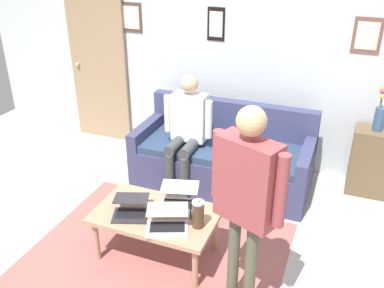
{
  "coord_description": "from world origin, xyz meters",
  "views": [
    {
      "loc": [
        -1.28,
        2.53,
        2.59
      ],
      "look_at": [
        0.04,
        -0.81,
        0.8
      ],
      "focal_mm": 39.57,
      "sensor_mm": 36.0,
      "label": 1
    }
  ],
  "objects_px": {
    "laptop_left": "(131,209)",
    "coffee_table": "(156,218)",
    "couch": "(223,158)",
    "laptop_center": "(167,222)",
    "flower_vase": "(380,115)",
    "side_shelf": "(370,161)",
    "person_seated": "(187,127)",
    "person_standing": "(247,191)",
    "french_press": "(198,214)",
    "interior_door": "(99,66)",
    "laptop_right": "(179,199)"
  },
  "relations": [
    {
      "from": "coffee_table",
      "to": "person_standing",
      "type": "bearing_deg",
      "value": 158.72
    },
    {
      "from": "couch",
      "to": "person_standing",
      "type": "height_order",
      "value": "person_standing"
    },
    {
      "from": "couch",
      "to": "laptop_center",
      "type": "xyz_separation_m",
      "value": [
        -0.01,
        1.55,
        0.18
      ]
    },
    {
      "from": "coffee_table",
      "to": "side_shelf",
      "type": "height_order",
      "value": "side_shelf"
    },
    {
      "from": "laptop_left",
      "to": "coffee_table",
      "type": "bearing_deg",
      "value": -155.7
    },
    {
      "from": "laptop_left",
      "to": "side_shelf",
      "type": "distance_m",
      "value": 2.68
    },
    {
      "from": "person_seated",
      "to": "laptop_center",
      "type": "bearing_deg",
      "value": 105.51
    },
    {
      "from": "laptop_center",
      "to": "side_shelf",
      "type": "relative_size",
      "value": 0.59
    },
    {
      "from": "laptop_left",
      "to": "laptop_center",
      "type": "relative_size",
      "value": 0.9
    },
    {
      "from": "coffee_table",
      "to": "laptop_left",
      "type": "distance_m",
      "value": 0.23
    },
    {
      "from": "laptop_right",
      "to": "side_shelf",
      "type": "distance_m",
      "value": 2.24
    },
    {
      "from": "couch",
      "to": "side_shelf",
      "type": "bearing_deg",
      "value": -166.15
    },
    {
      "from": "french_press",
      "to": "person_seated",
      "type": "xyz_separation_m",
      "value": [
        0.6,
        -1.22,
        0.16
      ]
    },
    {
      "from": "coffee_table",
      "to": "laptop_center",
      "type": "relative_size",
      "value": 2.4
    },
    {
      "from": "side_shelf",
      "to": "laptop_center",
      "type": "bearing_deg",
      "value": 51.48
    },
    {
      "from": "flower_vase",
      "to": "person_standing",
      "type": "bearing_deg",
      "value": 68.19
    },
    {
      "from": "laptop_center",
      "to": "flower_vase",
      "type": "relative_size",
      "value": 0.91
    },
    {
      "from": "laptop_center",
      "to": "french_press",
      "type": "xyz_separation_m",
      "value": [
        -0.23,
        -0.1,
        0.07
      ]
    },
    {
      "from": "interior_door",
      "to": "laptop_left",
      "type": "bearing_deg",
      "value": 127.43
    },
    {
      "from": "laptop_left",
      "to": "french_press",
      "type": "height_order",
      "value": "french_press"
    },
    {
      "from": "couch",
      "to": "laptop_center",
      "type": "distance_m",
      "value": 1.56
    },
    {
      "from": "laptop_right",
      "to": "flower_vase",
      "type": "distance_m",
      "value": 2.28
    },
    {
      "from": "french_press",
      "to": "side_shelf",
      "type": "bearing_deg",
      "value": -125.55
    },
    {
      "from": "couch",
      "to": "flower_vase",
      "type": "distance_m",
      "value": 1.71
    },
    {
      "from": "laptop_left",
      "to": "person_standing",
      "type": "height_order",
      "value": "person_standing"
    },
    {
      "from": "laptop_right",
      "to": "person_standing",
      "type": "bearing_deg",
      "value": 143.32
    },
    {
      "from": "couch",
      "to": "coffee_table",
      "type": "bearing_deg",
      "value": 83.6
    },
    {
      "from": "laptop_center",
      "to": "couch",
      "type": "bearing_deg",
      "value": -89.52
    },
    {
      "from": "side_shelf",
      "to": "person_seated",
      "type": "distance_m",
      "value": 2.03
    },
    {
      "from": "side_shelf",
      "to": "laptop_right",
      "type": "bearing_deg",
      "value": 45.16
    },
    {
      "from": "laptop_center",
      "to": "side_shelf",
      "type": "xyz_separation_m",
      "value": [
        -1.54,
        -1.93,
        -0.12
      ]
    },
    {
      "from": "coffee_table",
      "to": "laptop_right",
      "type": "xyz_separation_m",
      "value": [
        -0.13,
        -0.21,
        0.1
      ]
    },
    {
      "from": "laptop_center",
      "to": "person_standing",
      "type": "bearing_deg",
      "value": 163.92
    },
    {
      "from": "person_standing",
      "to": "person_seated",
      "type": "bearing_deg",
      "value": -55.36
    },
    {
      "from": "laptop_center",
      "to": "french_press",
      "type": "relative_size",
      "value": 1.64
    },
    {
      "from": "laptop_left",
      "to": "side_shelf",
      "type": "relative_size",
      "value": 0.53
    },
    {
      "from": "couch",
      "to": "coffee_table",
      "type": "height_order",
      "value": "couch"
    },
    {
      "from": "interior_door",
      "to": "person_seated",
      "type": "relative_size",
      "value": 1.6
    },
    {
      "from": "flower_vase",
      "to": "person_standing",
      "type": "relative_size",
      "value": 0.29
    },
    {
      "from": "french_press",
      "to": "couch",
      "type": "bearing_deg",
      "value": -80.52
    },
    {
      "from": "couch",
      "to": "flower_vase",
      "type": "relative_size",
      "value": 4.06
    },
    {
      "from": "coffee_table",
      "to": "laptop_right",
      "type": "bearing_deg",
      "value": -122.05
    },
    {
      "from": "interior_door",
      "to": "french_press",
      "type": "distance_m",
      "value": 3.0
    },
    {
      "from": "person_standing",
      "to": "laptop_left",
      "type": "bearing_deg",
      "value": -13.17
    },
    {
      "from": "laptop_left",
      "to": "person_standing",
      "type": "xyz_separation_m",
      "value": [
        -1.05,
        0.25,
        0.58
      ]
    },
    {
      "from": "couch",
      "to": "coffee_table",
      "type": "distance_m",
      "value": 1.42
    },
    {
      "from": "french_press",
      "to": "person_standing",
      "type": "bearing_deg",
      "value": 146.81
    },
    {
      "from": "side_shelf",
      "to": "person_seated",
      "type": "xyz_separation_m",
      "value": [
        1.9,
        0.61,
        0.35
      ]
    },
    {
      "from": "interior_door",
      "to": "french_press",
      "type": "bearing_deg",
      "value": 137.19
    },
    {
      "from": "french_press",
      "to": "person_seated",
      "type": "height_order",
      "value": "person_seated"
    }
  ]
}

